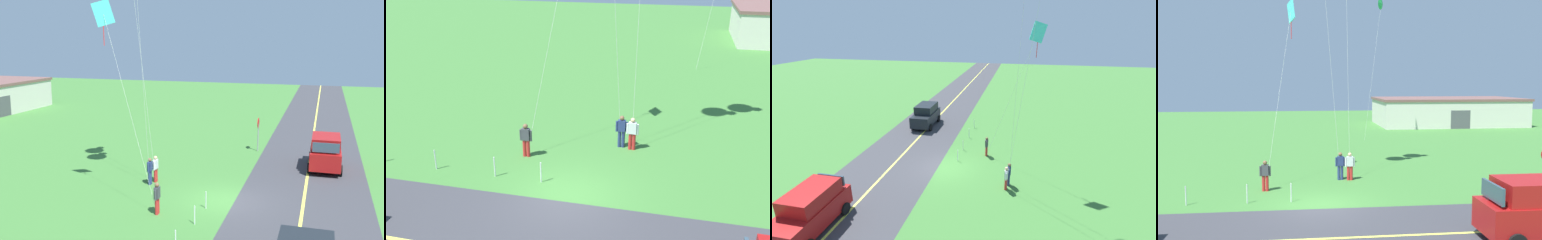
# 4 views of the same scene
# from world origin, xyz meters

# --- Properties ---
(ground_plane) EXTENTS (120.00, 120.00, 0.10)m
(ground_plane) POSITION_xyz_m (0.00, 0.00, -0.05)
(ground_plane) COLOR #3D7533
(asphalt_road) EXTENTS (120.00, 7.00, 0.00)m
(asphalt_road) POSITION_xyz_m (0.00, -4.00, 0.00)
(asphalt_road) COLOR #38383D
(asphalt_road) RESTS_ON ground
(road_centre_stripe) EXTENTS (120.00, 0.16, 0.00)m
(road_centre_stripe) POSITION_xyz_m (0.00, -4.00, 0.01)
(road_centre_stripe) COLOR #E5E04C
(road_centre_stripe) RESTS_ON asphalt_road
(car_suv_foreground) EXTENTS (4.40, 2.12, 2.24)m
(car_suv_foreground) POSITION_xyz_m (7.62, -5.01, 1.15)
(car_suv_foreground) COLOR maroon
(car_suv_foreground) RESTS_ON ground
(car_parked_west_near) EXTENTS (4.40, 2.12, 2.24)m
(car_parked_west_near) POSITION_xyz_m (-8.60, -4.44, 1.15)
(car_parked_west_near) COLOR black
(car_parked_west_near) RESTS_ON ground
(person_adult_near) EXTENTS (0.58, 0.22, 1.60)m
(person_adult_near) POSITION_xyz_m (1.36, 4.81, 0.86)
(person_adult_near) COLOR navy
(person_adult_near) RESTS_ON ground
(person_adult_companion) EXTENTS (0.58, 0.22, 1.60)m
(person_adult_companion) POSITION_xyz_m (1.89, 4.66, 0.86)
(person_adult_companion) COLOR red
(person_adult_companion) RESTS_ON ground
(person_child_watcher) EXTENTS (0.58, 0.22, 1.60)m
(person_child_watcher) POSITION_xyz_m (-2.71, 2.79, 0.86)
(person_child_watcher) COLOR red
(person_child_watcher) RESTS_ON ground
(kite_yellow_high) EXTENTS (1.59, 3.83, 10.42)m
(kite_yellow_high) POSITION_xyz_m (-1.40, 6.01, 9.52)
(kite_yellow_high) COLOR silver
(kite_yellow_high) RESTS_ON ground
(fence_post_0) EXTENTS (0.05, 0.05, 0.90)m
(fence_post_0) POSITION_xyz_m (-8.83, 0.70, 0.45)
(fence_post_0) COLOR silver
(fence_post_0) RESTS_ON ground
(fence_post_1) EXTENTS (0.05, 0.05, 0.90)m
(fence_post_1) POSITION_xyz_m (-6.09, 0.70, 0.45)
(fence_post_1) COLOR silver
(fence_post_1) RESTS_ON ground
(fence_post_2) EXTENTS (0.05, 0.05, 0.90)m
(fence_post_2) POSITION_xyz_m (-3.35, 0.70, 0.45)
(fence_post_2) COLOR silver
(fence_post_2) RESTS_ON ground
(fence_post_3) EXTENTS (0.05, 0.05, 0.90)m
(fence_post_3) POSITION_xyz_m (-1.32, 0.70, 0.45)
(fence_post_3) COLOR silver
(fence_post_3) RESTS_ON ground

